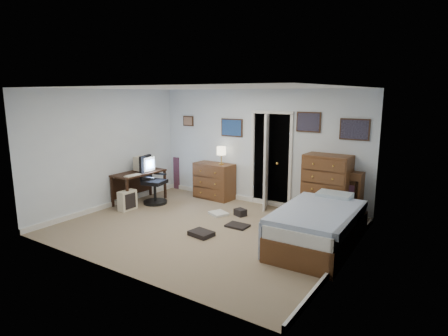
% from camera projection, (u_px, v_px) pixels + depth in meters
% --- Properties ---
extents(floor, '(5.00, 4.00, 0.02)m').
position_uv_depth(floor, '(204.00, 229.00, 6.78)').
color(floor, gray).
rests_on(floor, ground).
extents(computer_desk, '(0.58, 1.21, 0.69)m').
position_uv_depth(computer_desk, '(137.00, 179.00, 8.37)').
color(computer_desk, black).
rests_on(computer_desk, floor).
extents(crt_monitor, '(0.37, 0.34, 0.33)m').
position_uv_depth(crt_monitor, '(144.00, 164.00, 8.37)').
color(crt_monitor, beige).
rests_on(crt_monitor, computer_desk).
extents(keyboard, '(0.15, 0.37, 0.02)m').
position_uv_depth(keyboard, '(133.00, 175.00, 7.91)').
color(keyboard, beige).
rests_on(keyboard, computer_desk).
extents(pc_tower, '(0.20, 0.39, 0.42)m').
position_uv_depth(pc_tower, '(127.00, 200.00, 7.83)').
color(pc_tower, beige).
rests_on(pc_tower, floor).
extents(office_chair, '(0.61, 0.61, 1.07)m').
position_uv_depth(office_chair, '(152.00, 185.00, 8.28)').
color(office_chair, black).
rests_on(office_chair, floor).
extents(media_stack, '(0.16, 0.16, 0.81)m').
position_uv_depth(media_stack, '(178.00, 173.00, 9.62)').
color(media_stack, maroon).
rests_on(media_stack, floor).
extents(low_dresser, '(0.96, 0.53, 0.83)m').
position_uv_depth(low_dresser, '(214.00, 181.00, 8.69)').
color(low_dresser, brown).
rests_on(low_dresser, floor).
extents(table_lamp, '(0.22, 0.22, 0.40)m').
position_uv_depth(table_lamp, '(221.00, 151.00, 8.44)').
color(table_lamp, gold).
rests_on(table_lamp, low_dresser).
extents(doorway, '(0.96, 1.12, 2.05)m').
position_uv_depth(doorway, '(277.00, 158.00, 8.25)').
color(doorway, black).
rests_on(doorway, floor).
extents(tall_dresser, '(0.88, 0.53, 1.27)m').
position_uv_depth(tall_dresser, '(327.00, 187.00, 7.19)').
color(tall_dresser, brown).
rests_on(tall_dresser, floor).
extents(headboard_bookcase, '(1.08, 0.31, 0.97)m').
position_uv_depth(headboard_bookcase, '(333.00, 193.00, 7.25)').
color(headboard_bookcase, brown).
rests_on(headboard_bookcase, floor).
extents(bed, '(1.20, 2.15, 0.69)m').
position_uv_depth(bed, '(318.00, 226.00, 5.98)').
color(bed, brown).
rests_on(bed, floor).
extents(wall_posters, '(4.38, 0.04, 0.60)m').
position_uv_depth(wall_posters, '(282.00, 126.00, 7.75)').
color(wall_posters, '#331E11').
rests_on(wall_posters, floor).
extents(floor_clutter, '(1.10, 1.59, 0.14)m').
position_uv_depth(floor_clutter, '(221.00, 223.00, 6.98)').
color(floor_clutter, silver).
rests_on(floor_clutter, floor).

